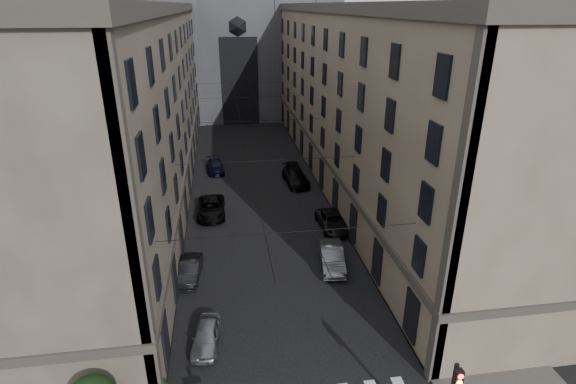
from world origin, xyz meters
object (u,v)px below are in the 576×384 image
car_left_midfar (211,208)px  car_left_midnear (190,270)px  car_right_midnear (333,222)px  car_right_midfar (295,177)px  car_right_far (294,168)px  car_left_near (206,336)px  car_left_far (215,167)px  car_right_near (332,257)px  gothic_tower (234,10)px

car_left_midfar → car_left_midnear: bearing=-97.8°
car_right_midnear → car_right_midfar: (-1.49, 11.44, 0.13)m
car_right_far → car_right_midnear: bearing=-89.6°
car_left_near → car_left_far: size_ratio=0.85×
car_left_midfar → car_right_near: size_ratio=1.13×
car_right_midfar → car_left_midnear: bearing=-125.7°
car_left_midfar → car_right_far: bearing=46.6°
car_left_midfar → car_right_far: size_ratio=1.45×
car_right_near → car_left_midnear: bearing=-172.9°
gothic_tower → car_left_far: bearing=-97.3°
gothic_tower → car_right_midnear: size_ratio=11.58×
car_left_midfar → car_right_midnear: size_ratio=1.10×
car_left_midfar → car_right_near: 14.00m
gothic_tower → car_right_near: bearing=-85.5°
car_right_midnear → car_right_far: car_right_midnear is taller
car_left_near → car_right_midfar: bearing=76.9°
car_right_far → car_left_near: bearing=-113.2°
car_left_midfar → car_right_midfar: car_right_midfar is taller
car_right_near → car_right_midfar: size_ratio=0.86×
gothic_tower → car_left_midfar: (-4.73, -46.35, -17.03)m
car_left_midnear → car_left_midfar: bearing=87.9°
car_right_midnear → car_right_midfar: size_ratio=0.88×
car_left_midnear → car_left_midfar: size_ratio=0.74×
gothic_tower → car_right_midnear: (6.06, -50.75, -17.10)m
gothic_tower → car_right_midnear: 53.90m
car_right_midnear → car_left_midfar: bearing=155.5°
car_left_midnear → car_right_midfar: bearing=64.3°
car_left_far → car_right_near: (8.81, -22.80, 0.15)m
car_left_midfar → car_right_near: bearing=-48.8°
car_left_near → car_right_midnear: 17.39m
gothic_tower → car_left_midnear: (-6.20, -56.91, -17.13)m
car_left_near → car_right_near: bearing=45.8°
car_right_near → car_left_near: bearing=-134.8°
car_right_midnear → car_right_midfar: bearing=95.2°
car_left_near → car_right_far: (9.85, 28.12, -0.01)m
car_left_midnear → car_right_near: 10.67m
car_right_near → car_left_midfar: bearing=138.1°
car_left_far → car_left_midfar: bearing=-97.1°
car_left_midnear → car_left_far: car_left_midnear is taller
car_left_far → car_right_near: size_ratio=0.93×
gothic_tower → car_left_far: size_ratio=12.78×
car_right_midnear → car_left_midnear: bearing=-155.6°
gothic_tower → car_right_far: gothic_tower is taller
car_left_near → car_right_midnear: bearing=58.6°
car_right_midnear → car_right_far: bearing=92.0°
gothic_tower → car_right_midfar: bearing=-83.4°
car_left_near → car_right_midnear: (10.95, 13.50, 0.04)m
gothic_tower → car_left_near: gothic_tower is taller
car_left_midfar → car_right_midfar: size_ratio=0.97×
car_right_near → car_right_midfar: bearing=96.7°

